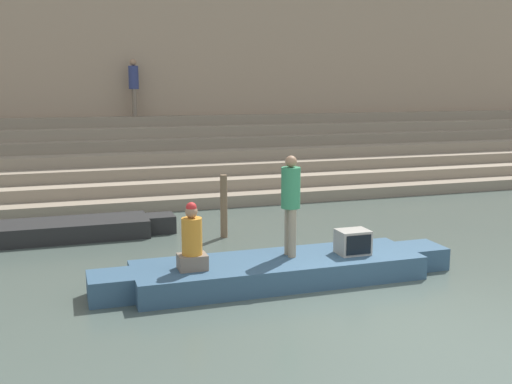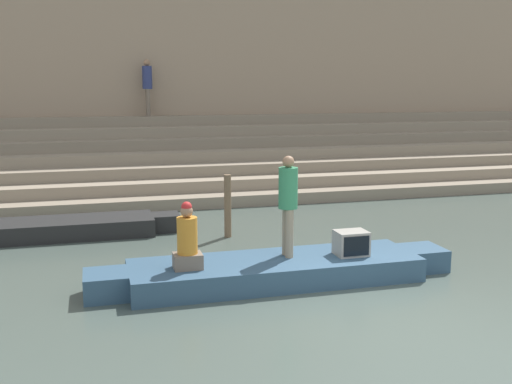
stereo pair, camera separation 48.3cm
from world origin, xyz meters
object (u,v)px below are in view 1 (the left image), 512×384
Objects in this scene: moored_boat_shore at (45,231)px; mooring_post at (224,206)px; person_standing at (291,198)px; tv_set at (353,242)px; rowboat_main at (279,269)px; person_rowing at (192,242)px; person_on_steps at (134,83)px.

mooring_post reaches higher than moored_boat_shore.
person_standing reaches higher than tv_set.
moored_boat_shore is at bearing 142.23° from person_standing.
mooring_post is at bearing -12.57° from moored_boat_shore.
mooring_post is (-1.39, 3.15, 0.08)m from tv_set.
moored_boat_shore is at bearing 148.34° from tv_set.
rowboat_main is 3.62× the size of person_standing.
tv_set is 6.43m from moored_boat_shore.
moored_boat_shore is at bearing 121.79° from person_rowing.
tv_set is 0.39× the size of mooring_post.
person_rowing is 0.20× the size of moored_boat_shore.
tv_set is (2.74, 0.01, -0.22)m from person_rowing.
tv_set is at bearing 3.38° from person_rowing.
tv_set reaches higher than moored_boat_shore.
rowboat_main is 1.58m from person_rowing.
person_standing is at bearing -42.58° from moored_boat_shore.
tv_set is (1.28, -0.10, 0.38)m from rowboat_main.
person_standing reaches higher than mooring_post.
mooring_post is at bearing 121.49° from tv_set.
person_standing is 10.71m from person_on_steps.
moored_boat_shore is at bearing -79.74° from person_on_steps.
person_rowing is 2.00× the size of tv_set.
rowboat_main is 1.34m from tv_set.
moored_boat_shore is 3.72m from mooring_post.
person_standing is at bearing -83.21° from mooring_post.
mooring_post is (1.35, 3.16, -0.14)m from person_rowing.
person_on_steps is at bearing 69.79° from moored_boat_shore.
moored_boat_shore is (-3.92, 3.85, -1.15)m from person_standing.
person_on_steps is at bearing 109.70° from tv_set.
mooring_post reaches higher than tv_set.
person_rowing reaches higher than rowboat_main.
person_rowing is 3.44m from mooring_post.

